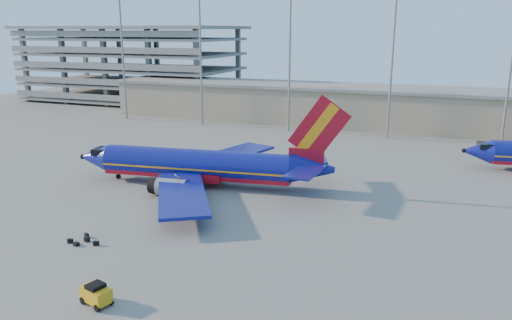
# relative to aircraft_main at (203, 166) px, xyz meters

# --- Properties ---
(ground) EXTENTS (220.00, 220.00, 0.00)m
(ground) POSITION_rel_aircraft_main_xyz_m (4.23, -6.10, -2.71)
(ground) COLOR slate
(ground) RESTS_ON ground
(terminal_building) EXTENTS (122.00, 16.00, 8.50)m
(terminal_building) POSITION_rel_aircraft_main_xyz_m (14.23, 51.90, 1.60)
(terminal_building) COLOR gray
(terminal_building) RESTS_ON ground
(parking_garage) EXTENTS (62.00, 32.00, 21.40)m
(parking_garage) POSITION_rel_aircraft_main_xyz_m (-57.77, 67.95, 9.01)
(parking_garage) COLOR slate
(parking_garage) RESTS_ON ground
(light_mast_row) EXTENTS (101.60, 1.60, 28.65)m
(light_mast_row) POSITION_rel_aircraft_main_xyz_m (9.23, 39.90, 14.84)
(light_mast_row) COLOR gray
(light_mast_row) RESTS_ON ground
(aircraft_main) EXTENTS (37.43, 35.79, 12.71)m
(aircraft_main) POSITION_rel_aircraft_main_xyz_m (0.00, 0.00, 0.00)
(aircraft_main) COLOR navy
(aircraft_main) RESTS_ON ground
(baggage_tug) EXTENTS (2.66, 2.02, 1.70)m
(baggage_tug) POSITION_rel_aircraft_main_xyz_m (6.33, -30.05, -1.83)
(baggage_tug) COLOR orange
(baggage_tug) RESTS_ON ground
(luggage_pile) EXTENTS (3.28, 2.48, 0.47)m
(luggage_pile) POSITION_rel_aircraft_main_xyz_m (-2.32, -21.22, -2.50)
(luggage_pile) COLOR black
(luggage_pile) RESTS_ON ground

